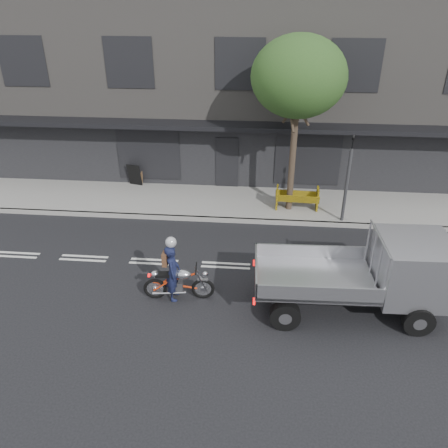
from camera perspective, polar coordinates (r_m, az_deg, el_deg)
ground at (r=14.36m, az=0.23°, el=-5.44°), size 80.00×80.00×0.00m
sidewalk at (r=18.42m, az=1.51°, el=2.80°), size 32.00×3.20×0.15m
kerb at (r=16.99m, az=1.14°, el=0.51°), size 32.00×0.20×0.15m
building_main at (r=23.59m, az=2.78°, el=18.40°), size 26.00×10.00×8.00m
street_tree at (r=16.40m, az=9.73°, el=18.37°), size 3.40×3.40×6.74m
traffic_light_pole at (r=16.82m, az=15.74°, el=5.05°), size 0.12×0.12×3.50m
motorcycle at (r=12.71m, az=-5.94°, el=-7.59°), size 2.06×0.60×1.06m
rider at (r=12.56m, az=-6.69°, el=-6.34°), size 0.47×0.67×1.73m
flatbed_ute at (r=12.58m, az=21.33°, el=-5.65°), size 5.14×2.24×2.36m
construction_barrier at (r=17.58m, az=9.57°, el=3.11°), size 1.75×0.76×0.96m
sandwich_board at (r=20.18m, az=-11.63°, el=6.30°), size 0.71×0.56×1.00m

